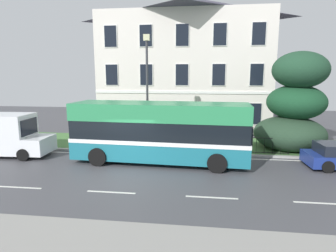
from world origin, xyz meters
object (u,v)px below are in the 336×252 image
(litter_bin, at_px, (107,137))
(single_decker_bus, at_px, (160,131))
(evergreen_tree, at_px, (294,108))
(street_lamp_post, at_px, (147,85))
(georgian_townhouse, at_px, (186,62))

(litter_bin, bearing_deg, single_decker_bus, -35.12)
(evergreen_tree, bearing_deg, street_lamp_post, -172.21)
(georgian_townhouse, xyz_separation_m, evergreen_tree, (7.26, -8.90, -3.29))
(street_lamp_post, xyz_separation_m, litter_bin, (-2.79, 0.40, -3.38))
(georgian_townhouse, distance_m, single_decker_bus, 13.21)
(evergreen_tree, xyz_separation_m, litter_bin, (-11.76, -0.83, -1.95))
(street_lamp_post, bearing_deg, litter_bin, 171.89)
(georgian_townhouse, height_order, single_decker_bus, georgian_townhouse)
(single_decker_bus, relative_size, street_lamp_post, 1.36)
(georgian_townhouse, height_order, evergreen_tree, georgian_townhouse)
(evergreen_tree, bearing_deg, single_decker_bus, -155.27)
(single_decker_bus, bearing_deg, evergreen_tree, 27.66)
(street_lamp_post, bearing_deg, georgian_townhouse, 80.43)
(single_decker_bus, bearing_deg, litter_bin, 147.81)
(georgian_townhouse, bearing_deg, street_lamp_post, -99.57)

